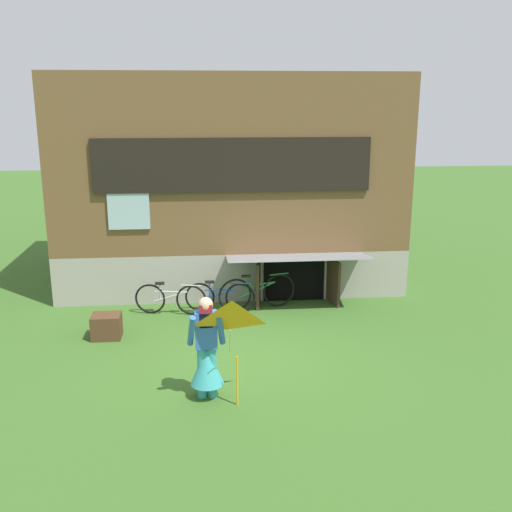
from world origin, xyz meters
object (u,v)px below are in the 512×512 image
at_px(bicycle_silver, 171,299).
at_px(wooden_crate, 107,326).
at_px(bicycle_blue, 220,297).
at_px(person, 207,356).
at_px(bicycle_green, 257,292).
at_px(kite, 232,327).

height_order(bicycle_silver, wooden_crate, bicycle_silver).
bearing_deg(wooden_crate, bicycle_blue, 29.57).
bearing_deg(person, bicycle_green, 68.61).
bearing_deg(wooden_crate, person, -53.18).
bearing_deg(kite, person, 127.33).
bearing_deg(bicycle_silver, wooden_crate, -124.19).
relative_size(person, kite, 0.97).
distance_m(bicycle_blue, wooden_crate, 2.60).
bearing_deg(kite, bicycle_blue, 90.69).
bearing_deg(bicycle_silver, kite, -65.12).
bearing_deg(bicycle_green, bicycle_blue, 169.64).
bearing_deg(bicycle_silver, person, -68.66).
height_order(kite, bicycle_blue, kite).
bearing_deg(bicycle_green, kite, -115.36).
bearing_deg(wooden_crate, kite, -53.10).
height_order(bicycle_green, bicycle_silver, bicycle_green).
bearing_deg(bicycle_blue, person, -88.13).
relative_size(kite, bicycle_blue, 1.10).
bearing_deg(person, wooden_crate, 121.72).
xyz_separation_m(bicycle_green, bicycle_silver, (-1.90, -0.14, -0.05)).
xyz_separation_m(bicycle_blue, bicycle_silver, (-1.07, -0.07, 0.01)).
bearing_deg(bicycle_blue, bicycle_silver, -169.72).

